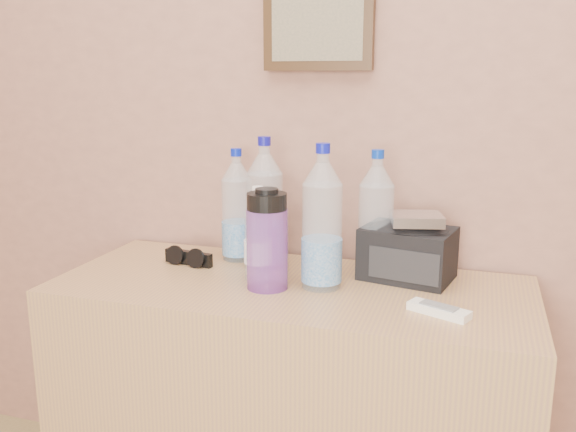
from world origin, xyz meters
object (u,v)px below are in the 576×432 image
Objects in this scene: nalgene_bottle at (267,240)px; sunglasses at (189,258)px; pet_large_a at (265,210)px; pet_large_b at (237,211)px; pet_large_c at (376,221)px; pet_large_d at (322,225)px; ac_remote at (439,310)px; foil_packet at (416,219)px; toiletry_bag at (408,250)px; pet_small at (258,239)px; dresser at (290,416)px.

nalgene_bottle is 1.69× the size of sunglasses.
pet_large_a reaches higher than pet_large_b.
pet_large_a is 1.08× the size of pet_large_c.
pet_large_d is 2.60× the size of ac_remote.
foil_packet is at bearing 24.15° from nalgene_bottle.
toiletry_bag is (-0.10, 0.23, 0.07)m from ac_remote.
pet_large_d is (-0.11, -0.13, 0.01)m from pet_large_c.
pet_small is 1.09× the size of toiletry_bag.
toiletry_bag is at bearing 129.02° from foil_packet.
pet_large_c is at bearing 2.30° from pet_large_a.
ac_remote is (0.69, -0.16, -0.01)m from sunglasses.
nalgene_bottle is at bearing -155.85° from foil_packet.
dresser is 3.35× the size of pet_large_a.
pet_large_b is at bearing 179.46° from ac_remote.
foil_packet is (0.50, -0.05, 0.02)m from pet_large_b.
toiletry_bag is at bearing 136.47° from ac_remote.
pet_large_c reaches higher than pet_large_b.
sunglasses is 0.66× the size of toiletry_bag.
pet_large_d is at bearing -31.20° from pet_large_a.
pet_large_b is 0.26m from nalgene_bottle.
dresser is 8.72× the size of ac_remote.
pet_large_b reaches higher than sunglasses.
pet_large_c is (0.30, 0.01, -0.01)m from pet_large_a.
dresser is 8.12× the size of sunglasses.
toiletry_bag is at bearing -3.36° from pet_large_b.
pet_large_a is 0.55m from ac_remote.
pet_small is 0.39m from toiletry_bag.
pet_small is (-0.17, 0.01, -0.05)m from pet_large_d.
pet_large_b is 0.89× the size of pet_large_d.
pet_large_b is at bearing 151.05° from pet_large_d.
pet_large_b is at bearing -172.08° from toiletry_bag.
nalgene_bottle is 0.37m from toiletry_bag.
sunglasses is 0.63m from foil_packet.
foil_packet is at bearing 19.98° from dresser.
pet_large_a reaches higher than nalgene_bottle.
dresser is 5.36× the size of toiletry_bag.
sunglasses is at bearing -166.97° from pet_large_a.
pet_large_c is 0.17m from pet_large_d.
dresser is 4.92× the size of pet_small.
pet_small is at bearing 128.75° from nalgene_bottle.
pet_large_d is 0.24m from foil_packet.
sunglasses is at bearing -162.46° from toiletry_bag.
pet_large_b is at bearing 173.90° from foil_packet.
dresser is 3.35× the size of pet_large_d.
pet_large_d reaches higher than foil_packet.
pet_large_d is 0.25m from toiletry_bag.
pet_large_b is 0.19m from sunglasses.
sunglasses is (-0.11, -0.09, -0.12)m from pet_large_b.
pet_small is 1.65× the size of sunglasses.
pet_small is at bearing -156.71° from pet_large_c.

